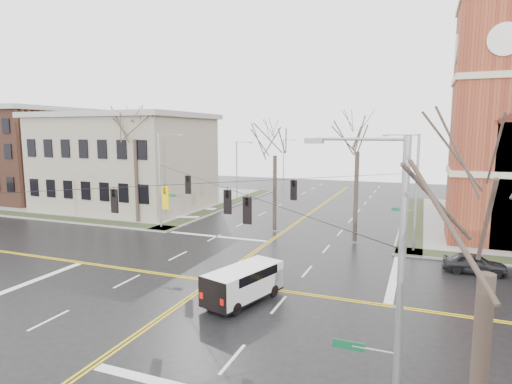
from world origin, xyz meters
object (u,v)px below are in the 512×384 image
(tree_nw_near, at_px, (275,151))
(tree_se, at_px, (489,254))
(signal_pole_ne, at_px, (414,189))
(streetlight_north_a, at_px, (238,169))
(cargo_van, at_px, (246,281))
(tree_ne, at_px, (358,145))
(streetlight_north_b, at_px, (284,160))
(tree_nw_far, at_px, (134,134))
(signal_pole_nw, at_px, (161,178))
(parked_car_a, at_px, (474,263))
(signal_pole_se, at_px, (393,295))

(tree_nw_near, bearing_deg, tree_se, -63.03)
(signal_pole_ne, bearing_deg, streetlight_north_a, 143.10)
(cargo_van, xyz_separation_m, tree_ne, (3.71, 14.85, 7.07))
(streetlight_north_b, xyz_separation_m, tree_se, (23.88, -61.36, 2.29))
(tree_ne, bearing_deg, cargo_van, -104.02)
(signal_pole_ne, xyz_separation_m, tree_ne, (-4.51, 1.30, 3.24))
(signal_pole_ne, relative_size, tree_nw_far, 0.71)
(signal_pole_nw, distance_m, tree_nw_far, 5.85)
(signal_pole_ne, height_order, tree_nw_far, tree_nw_far)
(tree_nw_far, bearing_deg, tree_nw_near, 5.84)
(streetlight_north_a, xyz_separation_m, streetlight_north_b, (0.00, 20.00, 0.00))
(signal_pole_nw, height_order, parked_car_a, signal_pole_nw)
(parked_car_a, height_order, tree_nw_far, tree_nw_far)
(signal_pole_nw, xyz_separation_m, signal_pole_se, (22.64, -23.00, 0.00))
(tree_ne, bearing_deg, signal_pole_nw, -175.91)
(signal_pole_se, height_order, tree_ne, tree_ne)
(cargo_van, bearing_deg, streetlight_north_b, 122.41)
(parked_car_a, height_order, tree_nw_near, tree_nw_near)
(streetlight_north_a, xyz_separation_m, cargo_van, (13.76, -30.06, -3.35))
(tree_nw_near, bearing_deg, tree_nw_far, -174.16)
(signal_pole_nw, relative_size, tree_nw_far, 0.71)
(cargo_van, height_order, tree_se, tree_se)
(tree_nw_far, bearing_deg, tree_se, -42.60)
(cargo_van, bearing_deg, signal_pole_ne, 75.81)
(signal_pole_nw, bearing_deg, tree_se, -45.36)
(streetlight_north_b, height_order, tree_nw_far, tree_nw_far)
(streetlight_north_b, bearing_deg, cargo_van, -74.63)
(parked_car_a, xyz_separation_m, tree_nw_near, (-16.19, 6.53, 6.92))
(tree_nw_far, bearing_deg, signal_pole_nw, -18.43)
(streetlight_north_a, height_order, tree_ne, tree_ne)
(signal_pole_ne, distance_m, cargo_van, 16.31)
(parked_car_a, bearing_deg, tree_ne, 59.00)
(tree_se, bearing_deg, streetlight_north_b, 111.27)
(signal_pole_ne, height_order, tree_se, tree_se)
(cargo_van, bearing_deg, tree_ne, 93.02)
(streetlight_north_b, xyz_separation_m, tree_nw_far, (-4.57, -35.20, 4.64))
(tree_nw_far, bearing_deg, streetlight_north_a, 73.27)
(tree_nw_far, bearing_deg, parked_car_a, -9.39)
(tree_nw_far, relative_size, tree_nw_near, 1.20)
(signal_pole_ne, distance_m, tree_se, 25.00)
(signal_pole_nw, bearing_deg, cargo_van, -43.23)
(streetlight_north_a, xyz_separation_m, tree_se, (23.88, -41.36, 2.29))
(streetlight_north_b, distance_m, parked_car_a, 48.08)
(tree_se, bearing_deg, tree_nw_near, 116.97)
(tree_nw_far, xyz_separation_m, tree_se, (28.45, -26.16, -2.34))
(signal_pole_se, bearing_deg, tree_se, -44.31)
(tree_se, bearing_deg, signal_pole_ne, 94.38)
(streetlight_north_a, bearing_deg, streetlight_north_b, 90.00)
(cargo_van, relative_size, parked_car_a, 1.36)
(streetlight_north_b, xyz_separation_m, parked_car_a, (26.01, -40.26, -3.80))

